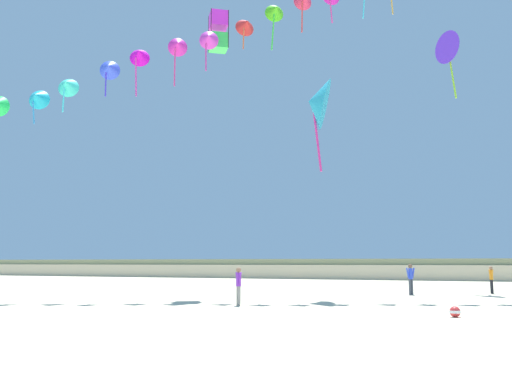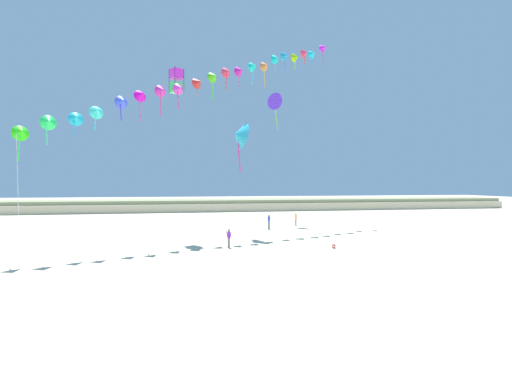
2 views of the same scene
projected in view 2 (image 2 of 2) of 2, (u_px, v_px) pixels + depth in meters
The scene contains 10 objects.
ground_plane at pixel (284, 264), 23.01m from camera, with size 240.00×240.00×0.00m, color beige.
dune_ridge at pixel (226, 205), 69.55m from camera, with size 120.00×10.35×2.19m.
person_near_left at pixel (229, 237), 28.58m from camera, with size 0.46×0.43×1.59m.
person_near_right at pixel (269, 221), 40.12m from camera, with size 0.47×0.50×1.72m.
person_mid_center at pixel (296, 218), 43.84m from camera, with size 0.29×0.54×1.58m.
kite_banner_string at pixel (220, 76), 35.50m from camera, with size 30.92×20.18×24.84m.
large_kite_low_lead at pixel (239, 135), 35.00m from camera, with size 2.18×3.09×5.23m.
large_kite_mid_trail at pixel (176, 81), 34.26m from camera, with size 1.51×1.51×2.35m.
large_kite_high_solo at pixel (276, 102), 46.92m from camera, with size 2.21×2.11×4.83m.
beach_ball at pixel (334, 246), 28.49m from camera, with size 0.36×0.36×0.36m.
Camera 2 is at (-5.80, -22.22, 5.39)m, focal length 24.00 mm.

